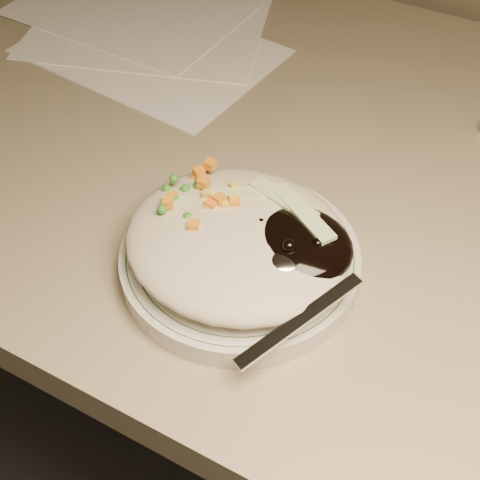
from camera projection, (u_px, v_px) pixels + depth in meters
The scene contains 5 objects.
desk at pixel (370, 299), 0.82m from camera, with size 1.40×0.70×0.74m.
plate at pixel (240, 260), 0.58m from camera, with size 0.21×0.21×0.02m, color silver.
plate_rim at pixel (240, 253), 0.57m from camera, with size 0.20×0.20×0.00m.
meal at pixel (244, 238), 0.56m from camera, with size 0.21×0.19×0.05m.
papers at pixel (142, 29), 0.87m from camera, with size 0.40×0.31×0.00m.
Camera 1 is at (0.11, 0.86, 1.19)m, focal length 50.00 mm.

